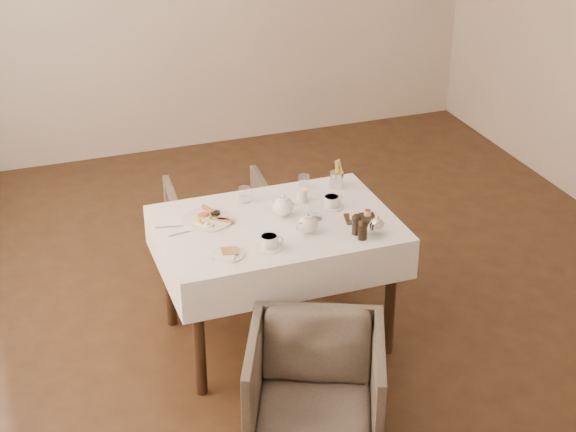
{
  "coord_description": "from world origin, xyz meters",
  "views": [
    {
      "loc": [
        -1.84,
        -4.4,
        3.0
      ],
      "look_at": [
        -0.43,
        -0.49,
        0.82
      ],
      "focal_mm": 55.0,
      "sensor_mm": 36.0,
      "label": 1
    }
  ],
  "objects_px": {
    "table": "(277,241)",
    "breakfast_plate": "(208,218)",
    "armchair_far": "(221,227)",
    "teapot_centre": "(283,205)",
    "armchair_near": "(315,389)"
  },
  "relations": [
    {
      "from": "armchair_near",
      "to": "armchair_far",
      "type": "height_order",
      "value": "armchair_near"
    },
    {
      "from": "table",
      "to": "teapot_centre",
      "type": "distance_m",
      "value": 0.2
    },
    {
      "from": "armchair_near",
      "to": "breakfast_plate",
      "type": "relative_size",
      "value": 2.37
    },
    {
      "from": "table",
      "to": "breakfast_plate",
      "type": "xyz_separation_m",
      "value": [
        -0.34,
        0.15,
        0.13
      ]
    },
    {
      "from": "armchair_far",
      "to": "teapot_centre",
      "type": "height_order",
      "value": "teapot_centre"
    },
    {
      "from": "armchair_far",
      "to": "table",
      "type": "bearing_deg",
      "value": 99.59
    },
    {
      "from": "table",
      "to": "teapot_centre",
      "type": "relative_size",
      "value": 7.9
    },
    {
      "from": "breakfast_plate",
      "to": "teapot_centre",
      "type": "height_order",
      "value": "teapot_centre"
    },
    {
      "from": "table",
      "to": "armchair_far",
      "type": "xyz_separation_m",
      "value": [
        -0.08,
        0.87,
        -0.34
      ]
    },
    {
      "from": "table",
      "to": "armchair_near",
      "type": "xyz_separation_m",
      "value": [
        -0.1,
        -0.86,
        -0.34
      ]
    },
    {
      "from": "armchair_near",
      "to": "breakfast_plate",
      "type": "bearing_deg",
      "value": 126.9
    },
    {
      "from": "armchair_near",
      "to": "armchair_far",
      "type": "relative_size",
      "value": 1.02
    },
    {
      "from": "table",
      "to": "armchair_near",
      "type": "distance_m",
      "value": 0.93
    },
    {
      "from": "armchair_far",
      "to": "armchair_near",
      "type": "bearing_deg",
      "value": 93.44
    },
    {
      "from": "breakfast_plate",
      "to": "teapot_centre",
      "type": "xyz_separation_m",
      "value": [
        0.4,
        -0.09,
        0.06
      ]
    }
  ]
}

